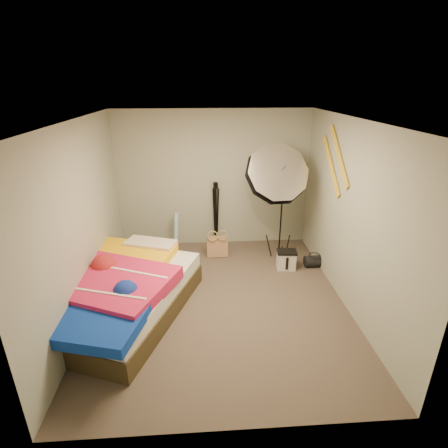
{
  "coord_description": "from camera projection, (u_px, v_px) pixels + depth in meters",
  "views": [
    {
      "loc": [
        -0.23,
        -4.2,
        2.92
      ],
      "look_at": [
        0.1,
        0.6,
        0.95
      ],
      "focal_mm": 28.0,
      "sensor_mm": 36.0,
      "label": 1
    }
  ],
  "objects": [
    {
      "name": "tote_bag",
      "position": [
        217.0,
        246.0,
        6.23
      ],
      "size": [
        0.38,
        0.18,
        0.39
      ],
      "primitive_type": "cube",
      "rotation": [
        -0.14,
        0.0,
        0.05
      ],
      "color": "tan",
      "rests_on": "floor"
    },
    {
      "name": "ceiling",
      "position": [
        219.0,
        120.0,
        4.05
      ],
      "size": [
        4.0,
        4.0,
        0.0
      ],
      "primitive_type": "plane",
      "rotation": [
        3.14,
        0.0,
        0.0
      ],
      "color": "silver",
      "rests_on": "wall_back"
    },
    {
      "name": "camera_tripod",
      "position": [
        216.0,
        210.0,
        6.46
      ],
      "size": [
        0.08,
        0.08,
        1.24
      ],
      "color": "black",
      "rests_on": "floor"
    },
    {
      "name": "camera_case",
      "position": [
        286.0,
        260.0,
        5.82
      ],
      "size": [
        0.32,
        0.24,
        0.3
      ],
      "primitive_type": "cube",
      "rotation": [
        0.0,
        0.0,
        -0.09
      ],
      "color": "silver",
      "rests_on": "floor"
    },
    {
      "name": "bed",
      "position": [
        119.0,
        292.0,
        4.64
      ],
      "size": [
        2.2,
        2.69,
        0.64
      ],
      "color": "#42351E",
      "rests_on": "floor"
    },
    {
      "name": "wrapping_roll",
      "position": [
        176.0,
        232.0,
        6.41
      ],
      "size": [
        0.15,
        0.22,
        0.71
      ],
      "primitive_type": "cylinder",
      "rotation": [
        -0.17,
        0.0,
        -0.36
      ],
      "color": "#4DA4D1",
      "rests_on": "floor"
    },
    {
      "name": "floor",
      "position": [
        220.0,
        301.0,
        5.0
      ],
      "size": [
        4.0,
        4.0,
        0.0
      ],
      "primitive_type": "plane",
      "color": "brown",
      "rests_on": "ground"
    },
    {
      "name": "wall_front",
      "position": [
        234.0,
        316.0,
        2.68
      ],
      "size": [
        3.5,
        0.0,
        3.5
      ],
      "primitive_type": "plane",
      "rotation": [
        -1.57,
        0.0,
        0.0
      ],
      "color": "#9BA091",
      "rests_on": "floor"
    },
    {
      "name": "wall_back",
      "position": [
        213.0,
        180.0,
        6.37
      ],
      "size": [
        3.5,
        0.0,
        3.5
      ],
      "primitive_type": "plane",
      "rotation": [
        1.57,
        0.0,
        0.0
      ],
      "color": "#9BA091",
      "rests_on": "floor"
    },
    {
      "name": "wall_stripe_upper",
      "position": [
        339.0,
        156.0,
        4.92
      ],
      "size": [
        0.02,
        0.91,
        0.78
      ],
      "primitive_type": "cube",
      "rotation": [
        0.7,
        0.0,
        0.0
      ],
      "color": "gold",
      "rests_on": "wall_right"
    },
    {
      "name": "wall_right",
      "position": [
        351.0,
        217.0,
        4.63
      ],
      "size": [
        0.0,
        4.0,
        4.0
      ],
      "primitive_type": "plane",
      "rotation": [
        1.57,
        0.0,
        -1.57
      ],
      "color": "#9BA091",
      "rests_on": "floor"
    },
    {
      "name": "photo_umbrella",
      "position": [
        276.0,
        175.0,
        5.54
      ],
      "size": [
        1.23,
        0.87,
        2.15
      ],
      "color": "black",
      "rests_on": "floor"
    },
    {
      "name": "wall_stripe_lower",
      "position": [
        331.0,
        166.0,
        5.23
      ],
      "size": [
        0.02,
        0.91,
        0.78
      ],
      "primitive_type": "cube",
      "rotation": [
        0.7,
        0.0,
        0.0
      ],
      "color": "gold",
      "rests_on": "wall_right"
    },
    {
      "name": "wall_left",
      "position": [
        82.0,
        224.0,
        4.41
      ],
      "size": [
        0.0,
        4.0,
        4.0
      ],
      "primitive_type": "plane",
      "rotation": [
        1.57,
        0.0,
        1.57
      ],
      "color": "#9BA091",
      "rests_on": "floor"
    },
    {
      "name": "duffel_bag",
      "position": [
        314.0,
        261.0,
        5.91
      ],
      "size": [
        0.33,
        0.21,
        0.2
      ],
      "primitive_type": "cylinder",
      "rotation": [
        0.0,
        1.57,
        0.04
      ],
      "color": "black",
      "rests_on": "floor"
    }
  ]
}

